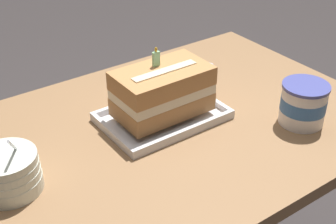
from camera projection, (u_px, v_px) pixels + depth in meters
The scene contains 6 objects.
dining_table at pixel (173, 160), 1.30m from camera, with size 1.09×0.77×0.77m.
foil_tray at pixel (163, 117), 1.26m from camera, with size 0.32×0.21×0.02m.
birthday_cake at pixel (162, 91), 1.21m from camera, with size 0.24×0.14×0.17m.
bowl_stack at pixel (8, 173), 1.00m from camera, with size 0.14×0.14×0.15m.
ice_cream_tub at pixel (303, 104), 1.22m from camera, with size 0.12×0.12×0.11m.
serving_spoon_near_tray at pixel (203, 63), 1.54m from camera, with size 0.05×0.15×0.01m.
Camera 1 is at (-0.61, -0.83, 1.45)m, focal length 51.06 mm.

